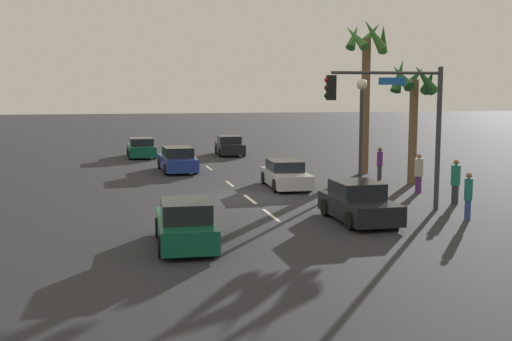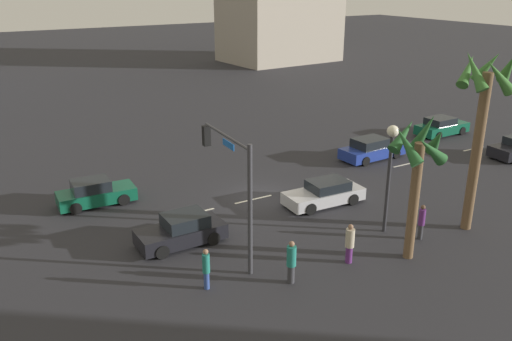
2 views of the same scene
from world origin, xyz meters
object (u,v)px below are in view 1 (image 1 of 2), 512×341
at_px(car_1, 186,225).
at_px(car_0, 286,175).
at_px(palm_tree_1, 367,65).
at_px(pedestrian_2, 455,181).
at_px(car_2, 230,146).
at_px(streetlamp, 361,109).
at_px(traffic_signal, 399,113).
at_px(car_5, 141,148).
at_px(pedestrian_1, 419,172).
at_px(car_4, 358,203).
at_px(palm_tree_0, 413,94).
at_px(car_3, 177,160).
at_px(pedestrian_0, 468,194).
at_px(pedestrian_3, 380,163).

bearing_deg(car_1, car_0, 150.03).
bearing_deg(palm_tree_1, pedestrian_2, -1.09).
xyz_separation_m(car_0, pedestrian_2, (6.09, 5.78, 0.37)).
height_order(car_2, streetlamp, streetlamp).
distance_m(traffic_signal, pedestrian_2, 4.40).
bearing_deg(traffic_signal, streetlamp, 168.45).
bearing_deg(car_5, streetlamp, 33.58).
bearing_deg(pedestrian_1, pedestrian_2, 1.67).
distance_m(streetlamp, pedestrian_2, 7.36).
height_order(car_0, car_4, car_4).
relative_size(car_5, traffic_signal, 0.77).
distance_m(car_5, pedestrian_2, 25.38).
xyz_separation_m(pedestrian_2, palm_tree_0, (-5.73, 0.83, 3.63)).
bearing_deg(car_0, car_3, -148.52).
bearing_deg(car_1, pedestrian_2, 111.71).
relative_size(car_0, car_2, 1.10).
relative_size(traffic_signal, streetlamp, 1.06).
distance_m(car_3, pedestrian_0, 19.03).
distance_m(car_4, streetlamp, 10.36).
relative_size(traffic_signal, pedestrian_3, 3.24).
xyz_separation_m(traffic_signal, palm_tree_1, (-11.27, 3.35, 2.35)).
bearing_deg(palm_tree_1, pedestrian_0, -6.50).
bearing_deg(car_0, palm_tree_0, 86.88).
height_order(car_0, pedestrian_2, pedestrian_2).
xyz_separation_m(car_3, pedestrian_3, (6.09, 10.25, 0.26)).
bearing_deg(palm_tree_1, car_1, -39.07).
distance_m(car_4, car_5, 25.71).
distance_m(car_2, pedestrian_0, 26.07).
bearing_deg(car_1, car_4, 109.10).
bearing_deg(car_3, traffic_signal, 26.35).
height_order(car_2, palm_tree_1, palm_tree_1).
height_order(car_0, streetlamp, streetlamp).
height_order(car_0, palm_tree_1, palm_tree_1).
xyz_separation_m(car_2, car_4, (25.06, 0.08, 0.01)).
distance_m(car_2, car_4, 25.06).
bearing_deg(car_5, traffic_signal, 20.89).
distance_m(traffic_signal, pedestrian_3, 9.48).
height_order(car_1, traffic_signal, traffic_signal).
bearing_deg(car_3, car_5, -169.10).
relative_size(car_0, palm_tree_1, 0.51).
height_order(pedestrian_3, palm_tree_0, palm_tree_0).
height_order(traffic_signal, pedestrian_0, traffic_signal).
distance_m(car_1, car_5, 27.14).
bearing_deg(car_1, pedestrian_1, 123.47).
distance_m(car_5, streetlamp, 19.16).
bearing_deg(car_1, streetlamp, 137.47).
relative_size(palm_tree_0, palm_tree_1, 0.73).
bearing_deg(traffic_signal, car_2, -174.32).
xyz_separation_m(car_1, car_5, (-27.14, 0.00, -0.00)).
distance_m(car_3, palm_tree_0, 14.24).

